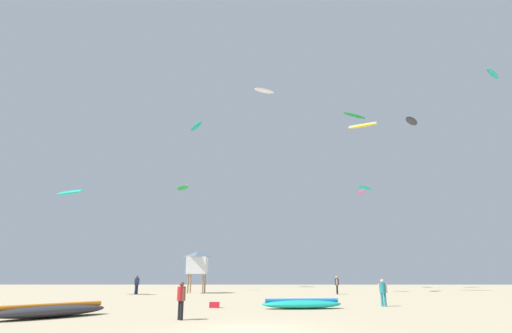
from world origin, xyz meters
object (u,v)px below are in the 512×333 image
(kite_aloft_7, at_px, (196,126))
(kite_aloft_9, at_px, (493,74))
(person_foreground, at_px, (181,297))
(cooler_box, at_px, (214,305))
(kite_grounded_mid, at_px, (50,311))
(person_midground, at_px, (383,290))
(person_left, at_px, (337,284))
(kite_aloft_3, at_px, (412,121))
(kite_aloft_8, at_px, (183,188))
(kite_aloft_5, at_px, (70,192))
(kite_aloft_4, at_px, (364,188))
(kite_aloft_6, at_px, (264,91))
(person_right, at_px, (137,283))
(kite_aloft_2, at_px, (354,116))
(lifeguard_tower, at_px, (197,262))
(kite_aloft_1, at_px, (363,126))
(kite_grounded_near, at_px, (302,304))
(kite_aloft_0, at_px, (361,192))
(gear_bag, at_px, (288,302))

(kite_aloft_7, height_order, kite_aloft_9, kite_aloft_7)
(person_foreground, height_order, cooler_box, person_foreground)
(kite_grounded_mid, bearing_deg, person_midground, 20.87)
(person_left, relative_size, kite_grounded_mid, 0.36)
(kite_aloft_3, xyz_separation_m, kite_aloft_8, (-25.76, 6.90, -5.79))
(person_foreground, relative_size, kite_aloft_5, 0.42)
(kite_aloft_3, xyz_separation_m, kite_aloft_5, (-34.56, -2.81, -8.35))
(kite_aloft_4, xyz_separation_m, kite_aloft_7, (-21.57, 11.99, 12.28))
(kite_aloft_6, distance_m, kite_aloft_7, 19.01)
(person_right, xyz_separation_m, kite_aloft_8, (2.67, 6.56, 10.95))
(kite_aloft_2, bearing_deg, person_left, -115.24)
(lifeguard_tower, height_order, kite_aloft_4, kite_aloft_4)
(lifeguard_tower, distance_m, kite_aloft_1, 24.70)
(kite_grounded_mid, bearing_deg, kite_aloft_5, 115.92)
(kite_grounded_near, xyz_separation_m, kite_aloft_4, (9.56, 20.10, 11.07))
(kite_grounded_mid, xyz_separation_m, cooler_box, (6.81, 5.40, -0.13))
(person_foreground, bearing_deg, kite_grounded_near, -175.32)
(kite_aloft_0, xyz_separation_m, kite_aloft_8, (-24.23, -9.67, -1.40))
(kite_aloft_0, bearing_deg, person_midground, -103.41)
(gear_bag, xyz_separation_m, kite_aloft_8, (-11.20, 19.46, 11.82))
(kite_aloft_2, bearing_deg, kite_aloft_6, -134.25)
(kite_grounded_mid, height_order, kite_aloft_5, kite_aloft_5)
(kite_aloft_0, bearing_deg, kite_aloft_4, -103.33)
(person_midground, distance_m, kite_aloft_4, 21.61)
(person_right, distance_m, kite_aloft_7, 27.68)
(cooler_box, distance_m, kite_aloft_4, 26.78)
(person_left, distance_m, kite_aloft_4, 11.90)
(kite_aloft_7, relative_size, kite_aloft_8, 1.91)
(kite_aloft_1, height_order, kite_aloft_3, kite_aloft_1)
(kite_grounded_near, bearing_deg, person_midground, 18.15)
(person_foreground, distance_m, lifeguard_tower, 23.97)
(person_midground, xyz_separation_m, kite_aloft_5, (-25.68, 11.43, 8.50))
(kite_grounded_mid, bearing_deg, kite_grounded_near, 22.02)
(person_foreground, distance_m, cooler_box, 6.31)
(kite_aloft_7, distance_m, kite_aloft_9, 39.06)
(kite_aloft_3, distance_m, kite_aloft_8, 27.29)
(cooler_box, relative_size, kite_aloft_9, 0.24)
(kite_aloft_0, bearing_deg, kite_grounded_near, -111.03)
(kite_aloft_4, xyz_separation_m, kite_aloft_9, (8.79, -12.16, 7.69))
(person_midground, xyz_separation_m, kite_aloft_4, (4.41, 18.42, 10.40))
(person_midground, relative_size, kite_aloft_9, 0.69)
(kite_aloft_3, relative_size, kite_aloft_5, 0.73)
(kite_aloft_2, relative_size, kite_aloft_6, 1.79)
(kite_aloft_0, relative_size, kite_aloft_7, 0.76)
(person_foreground, distance_m, person_left, 24.39)
(kite_aloft_6, bearing_deg, lifeguard_tower, 164.82)
(lifeguard_tower, bearing_deg, kite_aloft_4, 6.29)
(lifeguard_tower, xyz_separation_m, kite_aloft_4, (18.39, 2.03, 8.27))
(person_right, bearing_deg, lifeguard_tower, 51.52)
(kite_aloft_1, distance_m, kite_aloft_4, 7.63)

